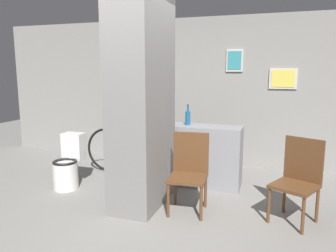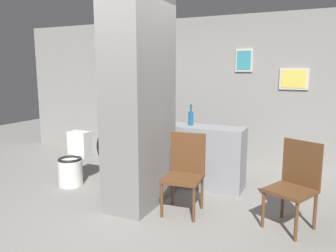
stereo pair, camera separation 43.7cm
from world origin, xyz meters
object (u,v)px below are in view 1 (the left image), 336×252
toilet (68,165)px  chair_by_doorway (298,177)px  chair_near_pillar (189,169)px  bicycle (136,151)px  bottle_tall (188,117)px

toilet → chair_by_doorway: 3.10m
toilet → chair_near_pillar: size_ratio=0.82×
bicycle → toilet: bearing=-128.5°
toilet → chair_near_pillar: 1.88m
toilet → bottle_tall: (1.59, 0.73, 0.68)m
chair_near_pillar → bottle_tall: 1.07m
chair_near_pillar → bicycle: bearing=133.6°
toilet → chair_by_doorway: size_ratio=0.82×
toilet → chair_by_doorway: chair_by_doorway is taller
chair_near_pillar → bicycle: chair_near_pillar is taller
bicycle → bottle_tall: bearing=-8.2°
chair_by_doorway → chair_near_pillar: bearing=-149.4°
bicycle → bottle_tall: size_ratio=5.75×
chair_near_pillar → bicycle: (-1.18, 1.04, -0.12)m
toilet → bottle_tall: bearing=24.5°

